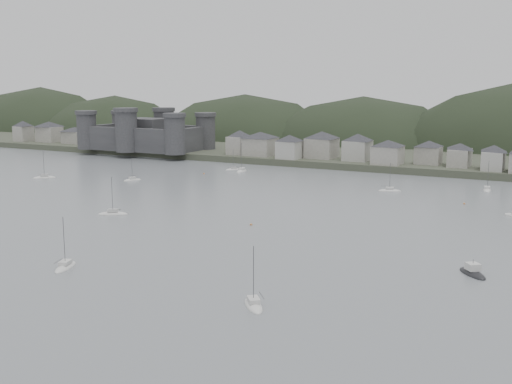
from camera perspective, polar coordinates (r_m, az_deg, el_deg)
The scene contains 8 objects.
ground at distance 124.18m, azimuth -16.42°, elevation -8.06°, with size 900.00×900.00×0.00m, color slate.
far_shore_land at distance 389.87m, azimuth 15.20°, elevation 4.31°, with size 900.00×250.00×3.00m, color #383D2D.
forested_ridge at distance 365.44m, azimuth 14.97°, elevation 1.94°, with size 851.55×103.94×102.57m.
castle at distance 334.20m, azimuth -10.00°, elevation 5.25°, with size 66.00×43.00×20.00m.
waterfront_town at distance 271.04m, azimuth 20.56°, elevation 3.21°, with size 451.48×28.46×12.92m.
moored_fleet at distance 172.40m, azimuth -0.78°, elevation -2.56°, with size 225.10×176.10×13.60m.
motor_launch_near at distance 132.08m, azimuth 19.12°, elevation -6.99°, with size 7.60×8.23×3.97m.
mooring_buoys at distance 176.05m, azimuth -0.73°, elevation -2.30°, with size 156.09×129.73×0.70m.
Camera 1 is at (83.23, -84.17, 37.54)m, focal length 43.91 mm.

